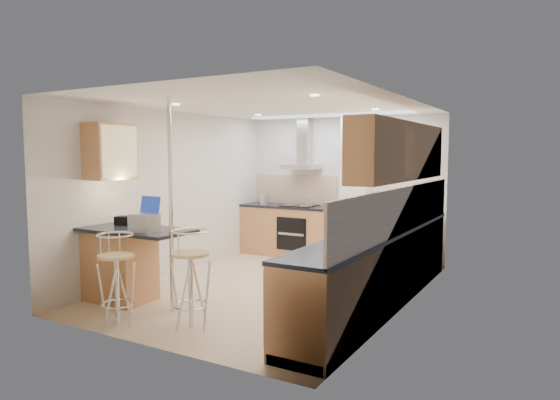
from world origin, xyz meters
The scene contains 16 objects.
ground centered at (0.00, 0.00, 0.00)m, with size 4.80×4.80×0.00m, color #CBAD87.
room_shell centered at (0.32, 0.38, 1.54)m, with size 3.64×4.84×2.51m.
right_counter centered at (1.50, 0.00, 0.46)m, with size 0.63×4.40×0.92m.
back_counter centered at (-0.95, 2.10, 0.46)m, with size 1.70×0.63×0.92m.
peninsula centered at (-1.12, -1.45, 0.48)m, with size 1.47×0.72×0.94m.
microwave centered at (1.50, 0.58, 1.08)m, with size 0.60×0.40×0.33m, color white.
laptop centered at (-0.82, -1.58, 1.05)m, with size 0.31×0.23×0.21m, color #9A9DA2.
bag centered at (-1.46, -1.30, 1.00)m, with size 0.21×0.15×0.11m, color black.
bar_stool_near centered at (-0.73, -2.10, 0.50)m, with size 0.41×0.41×1.00m, color tan, non-canonical shape.
bar_stool_end centered at (0.03, -1.77, 0.53)m, with size 0.43×0.43×1.06m, color tan, non-canonical shape.
jar_a centered at (1.55, 1.28, 1.02)m, with size 0.12×0.12×0.20m, color beige.
jar_b centered at (1.51, 1.01, 0.99)m, with size 0.11×0.11×0.14m, color beige.
jar_c centered at (1.54, -0.51, 1.03)m, with size 0.14×0.14×0.21m, color #B9B494.
jar_d centered at (1.56, -1.18, 0.99)m, with size 0.10×0.10×0.14m, color white.
bread_bin centered at (1.47, -0.86, 1.02)m, with size 0.31×0.40×0.21m, color beige.
kettle centered at (-1.38, 2.00, 1.02)m, with size 0.16×0.16×0.20m, color #B5B8BA.
Camera 1 is at (3.44, -5.81, 1.84)m, focal length 32.00 mm.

